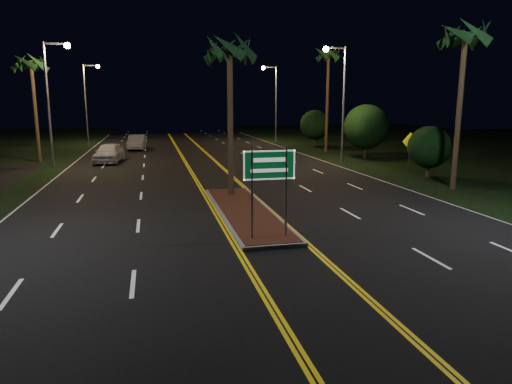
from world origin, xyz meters
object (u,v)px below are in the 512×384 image
object	(u,v)px
car_far	(137,141)
warning_sign	(410,147)
median_island	(245,212)
car_near	(109,151)
streetlight_left_far	(89,94)
streetlight_left_mid	(53,90)
shrub_near	(429,147)
streetlight_right_mid	(339,91)
streetlight_right_far	(273,95)
shrub_mid	(366,127)
shrub_far	(315,125)
palm_right_far	(329,55)
highway_sign	(269,174)
palm_median	(230,49)
palm_right_near	(466,36)
palm_left_far	(31,64)

from	to	relation	value
car_far	warning_sign	world-z (taller)	warning_sign
median_island	car_near	distance (m)	20.59
streetlight_left_far	streetlight_left_mid	bearing A→B (deg)	-90.00
streetlight_left_mid	car_far	xyz separation A→B (m)	(5.28, 12.52, -4.78)
shrub_near	streetlight_right_mid	bearing A→B (deg)	109.84
streetlight_right_far	shrub_mid	xyz separation A→B (m)	(3.39, -18.00, -2.93)
shrub_far	palm_right_far	bearing A→B (deg)	-99.46
streetlight_right_far	shrub_near	size ratio (longest dim) A/B	2.73
highway_sign	car_near	xyz separation A→B (m)	(-7.23, 23.46, -1.48)
highway_sign	shrub_near	xyz separation A→B (m)	(13.50, 11.20, -0.46)
median_island	warning_sign	xyz separation A→B (m)	(13.00, 8.43, 1.77)
shrub_near	warning_sign	xyz separation A→B (m)	(-0.50, 1.43, -0.09)
streetlight_right_far	shrub_far	size ratio (longest dim) A/B	2.27
highway_sign	warning_sign	world-z (taller)	highway_sign
median_island	car_far	world-z (taller)	car_far
shrub_far	car_far	distance (m)	19.19
streetlight_right_mid	shrub_far	bearing A→B (deg)	77.18
median_island	streetlight_left_mid	xyz separation A→B (m)	(-10.61, 17.00, 5.57)
median_island	highway_sign	xyz separation A→B (m)	(0.00, -4.20, 2.32)
car_far	streetlight_right_far	bearing A→B (deg)	22.62
palm_median	shrub_mid	distance (m)	19.97
highway_sign	shrub_far	distance (m)	35.96
streetlight_right_far	palm_right_far	size ratio (longest dim) A/B	0.87
median_island	palm_right_near	world-z (taller)	palm_right_near
palm_right_far	highway_sign	bearing A→B (deg)	-115.20
palm_right_far	warning_sign	bearing A→B (deg)	-89.21
shrub_near	car_near	distance (m)	24.10
palm_left_far	shrub_far	xyz separation A→B (m)	(26.60, 8.00, -5.41)
car_far	car_near	bearing A→B (deg)	-96.80
highway_sign	shrub_near	bearing A→B (deg)	39.69
palm_right_far	car_near	distance (m)	21.97
shrub_mid	car_near	distance (m)	21.42
streetlight_left_far	shrub_far	distance (m)	25.90
streetlight_left_far	warning_sign	world-z (taller)	streetlight_left_far
streetlight_right_far	streetlight_left_mid	bearing A→B (deg)	-139.70
streetlight_left_far	shrub_mid	xyz separation A→B (m)	(24.61, -20.00, -2.93)
streetlight_left_mid	shrub_near	xyz separation A→B (m)	(24.11, -10.00, -3.71)
palm_median	shrub_mid	xyz separation A→B (m)	(14.00, 13.50, -4.55)
median_island	palm_left_far	bearing A→B (deg)	121.36
palm_median	car_far	world-z (taller)	palm_median
palm_median	palm_right_far	xyz separation A→B (m)	(12.80, 19.50, 1.87)
highway_sign	streetlight_right_far	bearing A→B (deg)	74.85
median_island	streetlight_left_far	distance (m)	38.89
streetlight_left_far	shrub_far	xyz separation A→B (m)	(24.41, -8.00, -3.32)
streetlight_left_far	streetlight_right_far	distance (m)	21.32
streetlight_left_far	warning_sign	size ratio (longest dim) A/B	3.20
streetlight_left_far	palm_right_far	world-z (taller)	palm_right_far
streetlight_left_far	shrub_near	distance (m)	38.67
streetlight_right_mid	shrub_mid	distance (m)	4.90
shrub_near	car_far	xyz separation A→B (m)	(-18.83, 22.52, -1.07)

